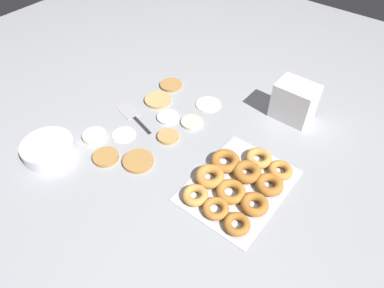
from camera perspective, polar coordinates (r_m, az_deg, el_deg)
ground_plane at (r=1.34m, az=-2.60°, el=1.31°), size 3.00×3.00×0.00m
pancake_0 at (r=1.25m, az=-8.96°, el=-2.80°), size 0.11×0.11×0.01m
pancake_1 at (r=1.48m, az=2.75°, el=6.68°), size 0.11×0.11×0.01m
pancake_2 at (r=1.50m, az=-5.69°, el=7.34°), size 0.11×0.11×0.01m
pancake_3 at (r=1.36m, az=-11.30°, el=1.58°), size 0.09×0.09×0.01m
pancake_4 at (r=1.33m, az=-4.00°, el=1.27°), size 0.08×0.08×0.01m
pancake_5 at (r=1.29m, az=-14.19°, el=-2.09°), size 0.09×0.09×0.02m
pancake_6 at (r=1.59m, az=-3.54°, el=9.80°), size 0.10×0.10×0.01m
pancake_7 at (r=1.41m, az=-4.04°, el=4.50°), size 0.09×0.09×0.01m
pancake_8 at (r=1.39m, az=-0.18°, el=3.72°), size 0.09×0.09×0.01m
pancake_9 at (r=1.38m, az=-15.93°, el=1.32°), size 0.09×0.09×0.02m
donut_tray at (r=1.17m, az=7.70°, el=-6.38°), size 0.39×0.29×0.04m
batter_bowl at (r=1.36m, az=-22.84°, el=-0.74°), size 0.19×0.19×0.05m
container_stack at (r=1.43m, az=16.68°, el=6.81°), size 0.12×0.16×0.15m
spatula at (r=1.45m, az=-10.12°, el=5.00°), size 0.09×0.23×0.01m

